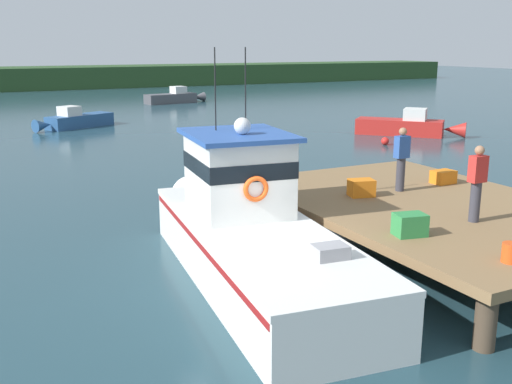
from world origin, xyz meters
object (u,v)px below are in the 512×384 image
moored_boat_far_left (75,120)px  mooring_buoy_channel_marker (385,141)px  crate_stack_mid_dock (443,177)px  moored_boat_mid_harbor (175,97)px  moored_boat_far_right (407,126)px  deckhand_further_back (401,158)px  main_fishing_boat (248,229)px  bait_bucket (511,253)px  crate_single_by_cleat (410,225)px  deckhand_by_the_boat (477,182)px  crate_stack_near_edge (361,188)px

moored_boat_far_left → mooring_buoy_channel_marker: moored_boat_far_left is taller
crate_stack_mid_dock → moored_boat_far_left: crate_stack_mid_dock is taller
moored_boat_mid_harbor → moored_boat_far_right: bearing=-77.9°
mooring_buoy_channel_marker → moored_boat_far_right: bearing=33.3°
deckhand_further_back → crate_stack_mid_dock: bearing=4.9°
main_fishing_boat → moored_boat_mid_harbor: 39.85m
moored_boat_far_left → bait_bucket: bearing=-86.8°
moored_boat_far_left → moored_boat_far_right: size_ratio=1.00×
crate_single_by_cleat → deckhand_by_the_boat: deckhand_by_the_boat is taller
bait_bucket → deckhand_by_the_boat: 2.55m
moored_boat_far_right → main_fishing_boat: bearing=-139.5°
bait_bucket → crate_stack_mid_dock: bearing=56.6°
crate_single_by_cleat → deckhand_by_the_boat: size_ratio=0.37×
main_fishing_boat → crate_stack_near_edge: main_fishing_boat is taller
main_fishing_boat → crate_single_by_cleat: main_fishing_boat is taller
deckhand_by_the_boat → deckhand_further_back: size_ratio=1.00×
crate_stack_near_edge → moored_boat_mid_harbor: bearing=77.3°
deckhand_further_back → moored_boat_mid_harbor: 38.16m
crate_stack_near_edge → crate_single_by_cleat: size_ratio=1.00×
crate_stack_near_edge → main_fishing_boat: bearing=-170.0°
bait_bucket → moored_boat_far_right: bait_bucket is taller
deckhand_further_back → crate_single_by_cleat: bearing=-127.4°
crate_single_by_cleat → moored_boat_far_left: size_ratio=0.12×
crate_stack_mid_dock → deckhand_by_the_boat: (-2.04, -3.01, 0.68)m
crate_stack_mid_dock → crate_single_by_cleat: bearing=-141.2°
moored_boat_mid_harbor → bait_bucket: bearing=-101.9°
main_fishing_boat → crate_single_by_cleat: (2.36, -2.40, 0.41)m
crate_stack_near_edge → moored_boat_far_left: crate_stack_near_edge is taller
deckhand_by_the_boat → moored_boat_far_right: 21.02m
crate_stack_mid_dock → moored_boat_far_right: size_ratio=0.12×
main_fishing_boat → moored_boat_far_right: main_fishing_boat is taller
mooring_buoy_channel_marker → bait_bucket: bearing=-122.9°
crate_single_by_cleat → mooring_buoy_channel_marker: bearing=52.4°
crate_single_by_cleat → bait_bucket: crate_single_by_cleat is taller
moored_boat_far_left → moored_boat_mid_harbor: (10.63, 12.19, 0.03)m
main_fishing_boat → deckhand_by_the_boat: (4.22, -2.27, 1.05)m
moored_boat_far_left → main_fishing_boat: bearing=-92.7°
main_fishing_boat → bait_bucket: size_ratio=29.26×
crate_stack_near_edge → crate_single_by_cleat: (-1.07, -3.00, 0.01)m
deckhand_further_back → moored_boat_mid_harbor: deckhand_further_back is taller
crate_stack_near_edge → crate_stack_mid_dock: crate_stack_near_edge is taller
mooring_buoy_channel_marker → crate_stack_mid_dock: bearing=-122.7°
deckhand_by_the_boat → moored_boat_far_left: (-3.00, 28.12, -1.61)m
bait_bucket → deckhand_further_back: deckhand_further_back is taller
moored_boat_mid_harbor → mooring_buoy_channel_marker: (1.85, -25.72, -0.29)m
main_fishing_boat → crate_stack_mid_dock: size_ratio=16.58×
bait_bucket → mooring_buoy_channel_marker: bait_bucket is taller
deckhand_further_back → moored_boat_far_right: size_ratio=0.32×
deckhand_further_back → deckhand_by_the_boat: bearing=-98.4°
moored_boat_far_left → moored_boat_far_right: moored_boat_far_right is taller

